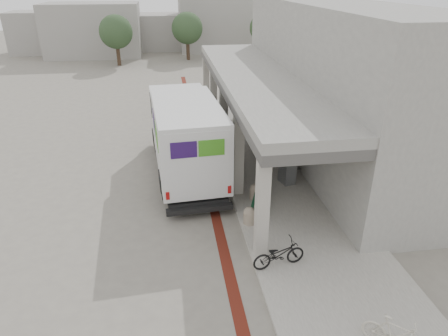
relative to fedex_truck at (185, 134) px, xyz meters
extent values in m
plane|color=slate|center=(-0.16, -2.85, -1.84)|extent=(120.00, 120.00, 0.00)
cube|color=#551A11|center=(0.84, -0.85, -1.84)|extent=(0.35, 40.00, 0.01)
cube|color=gray|center=(3.84, -2.85, -1.78)|extent=(4.40, 28.00, 0.12)
cube|color=gray|center=(7.19, 1.65, 1.66)|extent=(4.30, 17.00, 7.00)
cube|color=#4D4B48|center=(3.44, 1.65, 1.66)|extent=(3.40, 16.90, 0.35)
cube|color=gray|center=(3.44, 1.65, 2.01)|extent=(3.40, 16.90, 0.35)
cube|color=gray|center=(-8.16, 31.15, 0.91)|extent=(10.00, 6.00, 5.50)
cube|color=gray|center=(-1.16, 35.15, 0.16)|extent=(8.00, 6.00, 4.00)
cube|color=gray|center=(5.84, 33.15, 1.41)|extent=(9.00, 6.00, 6.50)
cube|color=gray|center=(-14.16, 34.15, 0.41)|extent=(7.00, 5.00, 4.50)
cylinder|color=#38281C|center=(-5.16, 25.15, -0.64)|extent=(0.36, 0.36, 2.40)
sphere|color=#2A4025|center=(-5.16, 25.15, 1.36)|extent=(3.20, 3.20, 3.20)
cylinder|color=#38281C|center=(1.84, 27.15, -0.64)|extent=(0.36, 0.36, 2.40)
sphere|color=#2A4025|center=(1.84, 27.15, 1.36)|extent=(3.20, 3.20, 3.20)
cylinder|color=#38281C|center=(9.84, 26.15, -0.64)|extent=(0.36, 0.36, 2.40)
sphere|color=#2A4025|center=(9.84, 26.15, 1.36)|extent=(3.20, 3.20, 3.20)
cube|color=black|center=(0.00, -0.04, -1.42)|extent=(2.73, 7.59, 0.32)
cube|color=silver|center=(0.07, -0.99, 0.23)|extent=(2.92, 5.70, 2.77)
cube|color=silver|center=(-0.18, 2.67, 0.07)|extent=(2.69, 2.19, 2.45)
cube|color=silver|center=(-0.25, 3.79, -0.83)|extent=(2.38, 0.79, 0.85)
cube|color=black|center=(-0.23, 3.53, 0.66)|extent=(2.37, 0.67, 1.12)
cube|color=black|center=(0.26, -3.87, -1.47)|extent=(2.46, 0.43, 0.19)
cube|color=#2A114F|center=(-1.26, -0.34, 0.71)|extent=(0.12, 1.49, 0.80)
cube|color=#3E8D1E|center=(-1.16, -1.93, 0.71)|extent=(0.12, 1.49, 0.80)
cube|color=#2A114F|center=(-0.22, -3.82, 0.87)|extent=(0.91, 0.09, 0.59)
cube|color=#3E8D1E|center=(0.73, -3.76, 0.87)|extent=(0.91, 0.09, 0.59)
cylinder|color=black|center=(-1.30, 2.65, -1.37)|extent=(0.36, 0.98, 0.96)
cylinder|color=black|center=(0.94, 2.80, -1.37)|extent=(0.36, 0.98, 0.96)
cylinder|color=black|center=(-0.97, -2.24, -1.37)|extent=(0.36, 0.98, 0.96)
cylinder|color=black|center=(1.26, -2.09, -1.37)|extent=(0.36, 0.98, 0.96)
cube|color=slate|center=(2.18, -4.48, -1.54)|extent=(0.38, 0.20, 0.38)
cube|color=slate|center=(2.69, -3.08, -1.54)|extent=(0.38, 0.20, 0.38)
cube|color=#133B24|center=(2.31, -3.73, -1.33)|extent=(0.71, 1.72, 0.04)
cube|color=#133B24|center=(2.44, -3.78, -1.33)|extent=(0.71, 1.72, 0.04)
cube|color=#133B24|center=(2.57, -3.82, -1.33)|extent=(0.71, 1.72, 0.04)
cylinder|color=gray|center=(1.94, -4.64, -1.51)|extent=(0.42, 0.42, 0.42)
sphere|color=gray|center=(1.94, -4.64, -1.30)|extent=(0.42, 0.42, 0.42)
cylinder|color=gray|center=(2.51, -2.97, -1.51)|extent=(0.42, 0.42, 0.42)
sphere|color=gray|center=(2.51, -2.97, -1.30)|extent=(0.42, 0.42, 0.42)
cube|color=slate|center=(4.14, -1.82, -1.17)|extent=(0.64, 0.77, 1.11)
imported|color=black|center=(2.34, -7.04, -1.29)|extent=(1.72, 0.85, 0.87)
imported|color=beige|center=(4.18, -10.34, -1.27)|extent=(1.42, 1.35, 0.92)
camera|label=1|loc=(-0.67, -16.29, 6.16)|focal=32.00mm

